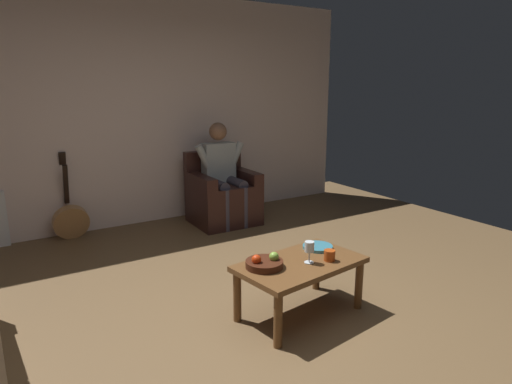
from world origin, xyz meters
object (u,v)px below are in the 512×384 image
at_px(coffee_table, 300,270).
at_px(guitar, 71,219).
at_px(wine_glass_near, 309,248).
at_px(candle_jar, 330,255).
at_px(armchair, 222,197).
at_px(fruit_bowl, 264,263).
at_px(person_seated, 223,170).
at_px(decorative_dish, 318,247).

xyz_separation_m(coffee_table, guitar, (1.14, -2.72, -0.14)).
relative_size(wine_glass_near, candle_jar, 1.95).
bearing_deg(wine_glass_near, armchair, -102.88).
distance_m(wine_glass_near, fruit_bowl, 0.35).
distance_m(person_seated, candle_jar, 2.48).
relative_size(person_seated, decorative_dish, 5.20).
relative_size(coffee_table, candle_jar, 11.95).
bearing_deg(decorative_dish, wine_glass_near, 38.96).
distance_m(coffee_table, wine_glass_near, 0.19).
relative_size(coffee_table, fruit_bowl, 3.71).
distance_m(coffee_table, decorative_dish, 0.33).
distance_m(armchair, wine_glass_near, 2.49).
bearing_deg(fruit_bowl, coffee_table, 169.61).
xyz_separation_m(fruit_bowl, decorative_dish, (-0.57, -0.09, -0.02)).
height_order(person_seated, decorative_dish, person_seated).
bearing_deg(armchair, decorative_dish, 83.29).
relative_size(fruit_bowl, candle_jar, 3.22).
relative_size(coffee_table, decorative_dish, 4.21).
bearing_deg(coffee_table, wine_glass_near, 127.54).
bearing_deg(fruit_bowl, guitar, -72.24).
relative_size(person_seated, candle_jar, 14.76).
xyz_separation_m(decorative_dish, candle_jar, (0.09, 0.24, 0.03)).
height_order(fruit_bowl, decorative_dish, fruit_bowl).
distance_m(armchair, decorative_dish, 2.24).
bearing_deg(candle_jar, decorative_dish, -110.14).
bearing_deg(decorative_dish, person_seated, -98.00).
height_order(armchair, candle_jar, armchair).
distance_m(coffee_table, guitar, 2.95).
distance_m(coffee_table, fruit_bowl, 0.30).
bearing_deg(coffee_table, armchair, -104.04).
height_order(person_seated, coffee_table, person_seated).
height_order(coffee_table, wine_glass_near, wine_glass_near).
bearing_deg(wine_glass_near, fruit_bowl, -17.70).
xyz_separation_m(person_seated, decorative_dish, (0.31, 2.19, -0.24)).
distance_m(armchair, fruit_bowl, 2.48).
height_order(guitar, fruit_bowl, guitar).
bearing_deg(fruit_bowl, decorative_dish, -170.53).
xyz_separation_m(person_seated, fruit_bowl, (0.87, 2.29, -0.22)).
height_order(guitar, wine_glass_near, guitar).
bearing_deg(candle_jar, guitar, -64.71).
relative_size(guitar, candle_jar, 11.53).
bearing_deg(guitar, decorative_dish, 118.90).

